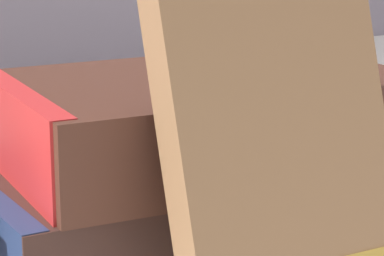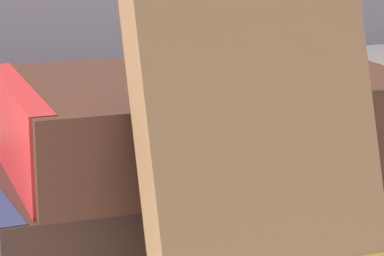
# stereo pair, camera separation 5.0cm
# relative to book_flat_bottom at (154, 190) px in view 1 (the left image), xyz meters

# --- Properties ---
(ground_plane) EXTENTS (3.00, 3.00, 0.00)m
(ground_plane) POSITION_rel_book_flat_bottom_xyz_m (0.02, -0.01, -0.02)
(ground_plane) COLOR white
(book_flat_bottom) EXTENTS (0.21, 0.14, 0.03)m
(book_flat_bottom) POSITION_rel_book_flat_bottom_xyz_m (0.00, 0.00, 0.00)
(book_flat_bottom) COLOR #331E19
(book_flat_bottom) RESTS_ON ground_plane
(book_flat_top) EXTENTS (0.21, 0.14, 0.05)m
(book_flat_top) POSITION_rel_book_flat_bottom_xyz_m (0.02, -0.01, 0.04)
(book_flat_top) COLOR #422319
(book_flat_top) RESTS_ON book_flat_bottom
(book_leaning_front) EXTENTS (0.10, 0.06, 0.13)m
(book_leaning_front) POSITION_rel_book_flat_bottom_xyz_m (0.01, -0.10, 0.04)
(book_leaning_front) COLOR brown
(book_leaning_front) RESTS_ON ground_plane
(pocket_watch) EXTENTS (0.05, 0.05, 0.01)m
(pocket_watch) POSITION_rel_book_flat_bottom_xyz_m (0.04, -0.01, 0.06)
(pocket_watch) COLOR silver
(pocket_watch) RESTS_ON book_flat_top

